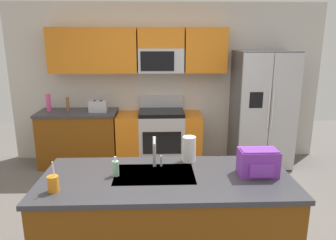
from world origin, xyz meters
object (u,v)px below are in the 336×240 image
object	(u,v)px
drink_cup_orange	(53,184)
backpack	(258,162)
bottle_pink	(48,103)
pepper_mill	(68,104)
soap_dispenser	(116,168)
sink_faucet	(155,150)
range_oven	(159,138)
paper_towel_roll	(189,149)
toaster	(98,106)
refrigerator	(262,109)

from	to	relation	value
drink_cup_orange	backpack	world-z (taller)	drink_cup_orange
bottle_pink	drink_cup_orange	world-z (taller)	bottle_pink
pepper_mill	soap_dispenser	xyz separation A→B (m)	(1.07, -2.49, -0.04)
sink_faucet	range_oven	bearing A→B (deg)	88.64
backpack	paper_towel_roll	bearing A→B (deg)	149.09
soap_dispenser	drink_cup_orange	bearing A→B (deg)	-148.30
drink_cup_orange	paper_towel_roll	distance (m)	1.23
toaster	paper_towel_roll	distance (m)	2.47
bottle_pink	range_oven	bearing A→B (deg)	-0.45
drink_cup_orange	soap_dispenser	size ratio (longest dim) A/B	1.43
backpack	drink_cup_orange	bearing A→B (deg)	-171.51
toaster	soap_dispenser	xyz separation A→B (m)	(0.58, -2.44, -0.02)
toaster	sink_faucet	size ratio (longest dim) A/B	0.99
soap_dispenser	paper_towel_roll	bearing A→B (deg)	25.20
drink_cup_orange	sink_faucet	bearing A→B (deg)	29.46
soap_dispenser	pepper_mill	bearing A→B (deg)	113.22
refrigerator	bottle_pink	world-z (taller)	refrigerator
drink_cup_orange	backpack	distance (m)	1.65
range_oven	refrigerator	distance (m)	1.73
sink_faucet	bottle_pink	bearing A→B (deg)	126.07
soap_dispenser	backpack	bearing A→B (deg)	-1.15
bottle_pink	backpack	world-z (taller)	bottle_pink
pepper_mill	sink_faucet	world-z (taller)	sink_faucet
refrigerator	drink_cup_orange	distance (m)	3.66
paper_towel_roll	backpack	distance (m)	0.64
pepper_mill	drink_cup_orange	size ratio (longest dim) A/B	0.92
backpack	range_oven	bearing A→B (deg)	107.91
pepper_mill	bottle_pink	bearing A→B (deg)	176.95
sink_faucet	paper_towel_roll	xyz separation A→B (m)	(0.32, 0.14, -0.05)
refrigerator	drink_cup_orange	world-z (taller)	refrigerator
sink_faucet	backpack	world-z (taller)	sink_faucet
toaster	sink_faucet	bearing A→B (deg)	-68.17
refrigerator	sink_faucet	size ratio (longest dim) A/B	6.56
toaster	drink_cup_orange	world-z (taller)	drink_cup_orange
bottle_pink	soap_dispenser	size ratio (longest dim) A/B	1.66
range_oven	sink_faucet	bearing A→B (deg)	-91.36
range_oven	refrigerator	size ratio (longest dim) A/B	0.74
toaster	paper_towel_roll	bearing A→B (deg)	-60.06
sink_faucet	paper_towel_roll	size ratio (longest dim) A/B	1.17
range_oven	pepper_mill	distance (m)	1.56
sink_faucet	soap_dispenser	size ratio (longest dim) A/B	1.66
bottle_pink	sink_faucet	bearing A→B (deg)	-53.93
toaster	bottle_pink	xyz separation A→B (m)	(-0.79, 0.07, 0.05)
range_oven	bottle_pink	world-z (taller)	bottle_pink
paper_towel_roll	pepper_mill	bearing A→B (deg)	128.17
soap_dispenser	paper_towel_roll	world-z (taller)	paper_towel_roll
paper_towel_roll	toaster	bearing A→B (deg)	119.94
refrigerator	toaster	bearing A→B (deg)	179.58
refrigerator	pepper_mill	xyz separation A→B (m)	(-3.12, 0.07, 0.09)
bottle_pink	backpack	distance (m)	3.61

